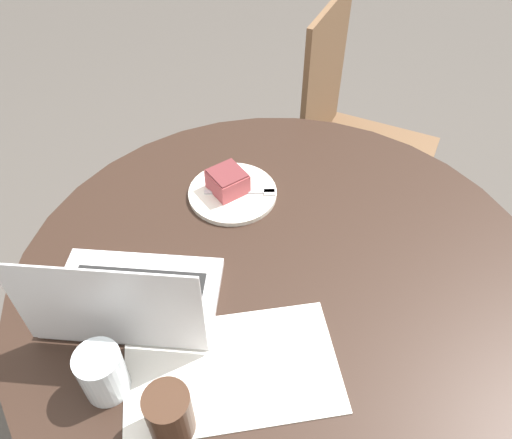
# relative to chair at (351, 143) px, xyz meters

# --- Properties ---
(ground_plane) EXTENTS (12.00, 12.00, 0.00)m
(ground_plane) POSITION_rel_chair_xyz_m (-0.04, -0.84, -0.51)
(ground_plane) COLOR #4C4742
(dining_table) EXTENTS (1.14, 1.14, 0.77)m
(dining_table) POSITION_rel_chair_xyz_m (-0.04, -0.84, 0.11)
(dining_table) COLOR black
(dining_table) RESTS_ON ground_plane
(chair) EXTENTS (0.47, 0.47, 0.99)m
(chair) POSITION_rel_chair_xyz_m (0.00, 0.00, 0.00)
(chair) COLOR brown
(chair) RESTS_ON ground_plane
(paper_document) EXTENTS (0.44, 0.37, 0.00)m
(paper_document) POSITION_rel_chair_xyz_m (-0.07, -1.08, 0.26)
(paper_document) COLOR white
(paper_document) RESTS_ON dining_table
(plate) EXTENTS (0.22, 0.22, 0.01)m
(plate) POSITION_rel_chair_xyz_m (-0.22, -0.64, 0.27)
(plate) COLOR silver
(plate) RESTS_ON dining_table
(cake_slice) EXTENTS (0.11, 0.11, 0.06)m
(cake_slice) POSITION_rel_chair_xyz_m (-0.23, -0.64, 0.30)
(cake_slice) COLOR #B74C51
(cake_slice) RESTS_ON plate
(fork) EXTENTS (0.17, 0.07, 0.00)m
(fork) POSITION_rel_chair_xyz_m (-0.18, -0.63, 0.28)
(fork) COLOR silver
(fork) RESTS_ON plate
(coffee_glass) EXTENTS (0.08, 0.08, 0.11)m
(coffee_glass) POSITION_rel_chair_xyz_m (-0.13, -1.20, 0.32)
(coffee_glass) COLOR #3D2619
(coffee_glass) RESTS_ON dining_table
(water_glass) EXTENTS (0.08, 0.08, 0.10)m
(water_glass) POSITION_rel_chair_xyz_m (-0.27, -1.17, 0.32)
(water_glass) COLOR silver
(water_glass) RESTS_ON dining_table
(laptop) EXTENTS (0.37, 0.28, 0.23)m
(laptop) POSITION_rel_chair_xyz_m (-0.30, -1.02, 0.31)
(laptop) COLOR silver
(laptop) RESTS_ON dining_table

